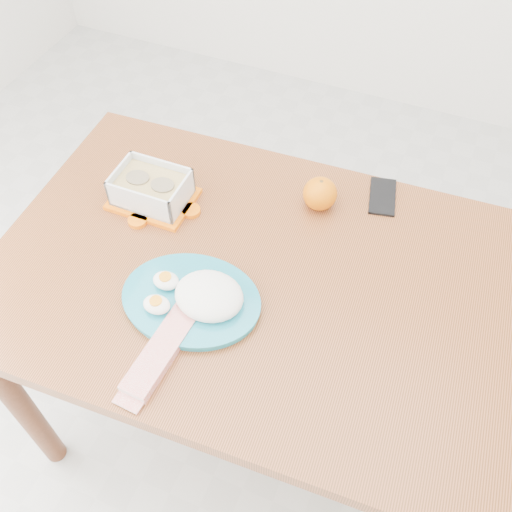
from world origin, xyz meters
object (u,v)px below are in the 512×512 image
at_px(food_container, 151,189).
at_px(orange_fruit, 320,194).
at_px(rice_plate, 197,297).
at_px(dining_table, 256,298).
at_px(smartphone, 382,196).

xyz_separation_m(food_container, orange_fruit, (0.38, 0.14, 0.00)).
bearing_deg(food_container, orange_fruit, 19.98).
bearing_deg(rice_plate, food_container, 130.10).
bearing_deg(food_container, rice_plate, -45.00).
xyz_separation_m(food_container, rice_plate, (0.24, -0.23, -0.01)).
distance_m(dining_table, orange_fruit, 0.29).
height_order(orange_fruit, smartphone, orange_fruit).
relative_size(dining_table, orange_fruit, 14.93).
height_order(dining_table, smartphone, smartphone).
relative_size(dining_table, food_container, 6.22).
distance_m(dining_table, smartphone, 0.41).
bearing_deg(dining_table, orange_fruit, 73.40).
bearing_deg(smartphone, food_container, -168.28).
height_order(food_container, smartphone, food_container).
distance_m(dining_table, rice_plate, 0.20).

